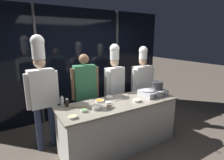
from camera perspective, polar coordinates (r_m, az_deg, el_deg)
The scene contains 23 objects.
ground_plane at distance 3.55m, azimuth 2.22°, elevation -20.64°, with size 24.00×24.00×0.00m, color brown.
window_wall_back at distance 4.56m, azimuth -9.90°, elevation 5.28°, with size 4.90×0.09×2.70m.
demo_counter at distance 3.32m, azimuth 2.29°, elevation -14.30°, with size 2.18×0.77×0.88m.
portable_stove at distance 3.56m, azimuth 13.17°, elevation -4.00°, with size 0.49×0.38×0.12m.
frying_pan at distance 3.46m, azimuth 11.95°, elevation -3.05°, with size 0.27×0.47×0.04m.
stock_pot at distance 3.60m, azimuth 14.58°, elevation -1.62°, with size 0.25×0.23×0.14m.
squeeze_bottle_soy at distance 3.01m, azimuth -14.51°, elevation -7.01°, with size 0.06×0.06×0.16m.
squeeze_bottle_clear at distance 3.03m, azimuth -15.98°, elevation -6.61°, with size 0.06×0.06×0.19m.
prep_bowl_bean_sprouts at distance 2.99m, azimuth -1.23°, elevation -7.51°, with size 0.11×0.11×0.06m.
prep_bowl_noodles at distance 3.17m, azimuth 8.14°, elevation -6.55°, with size 0.15×0.15×0.05m.
prep_bowl_garlic at distance 3.30m, azimuth -0.86°, elevation -5.62°, with size 0.14×0.14×0.04m.
prep_bowl_scallions at distance 2.76m, azimuth -9.23°, elevation -9.82°, with size 0.10×0.10×0.04m.
prep_bowl_chicken at distance 3.38m, azimuth 4.20°, elevation -5.13°, with size 0.11×0.11×0.05m.
prep_bowl_onion at distance 2.83m, azimuth -5.07°, elevation -8.86°, with size 0.17×0.17×0.06m.
prep_bowl_ginger at distance 2.59m, azimuth -12.73°, elevation -11.65°, with size 0.13×0.13×0.04m.
prep_bowl_carrots at distance 3.15m, azimuth -4.01°, elevation -6.71°, with size 0.16×0.16×0.04m.
prep_bowl_soy_glaze at distance 2.87m, azimuth -0.70°, elevation -8.67°, with size 0.12×0.12×0.04m.
serving_spoon_slotted at distance 2.94m, azimuth -9.62°, elevation -8.67°, with size 0.25×0.16×0.02m.
serving_spoon_solid at distance 3.25m, azimuth 3.19°, elevation -6.28°, with size 0.24×0.05×0.02m.
chef_head at distance 3.23m, azimuth -21.98°, elevation -1.82°, with size 0.55×0.25×2.05m.
person_guest at distance 3.50m, azimuth -8.82°, elevation -2.52°, with size 0.55×0.26×1.70m.
chef_sous at distance 3.80m, azimuth 0.85°, elevation -0.25°, with size 0.53×0.28×1.87m.
chef_line at distance 4.24m, azimuth 9.82°, elevation 0.08°, with size 0.62×0.26×1.81m.
Camera 1 is at (-1.61, -2.45, 2.00)m, focal length 28.00 mm.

